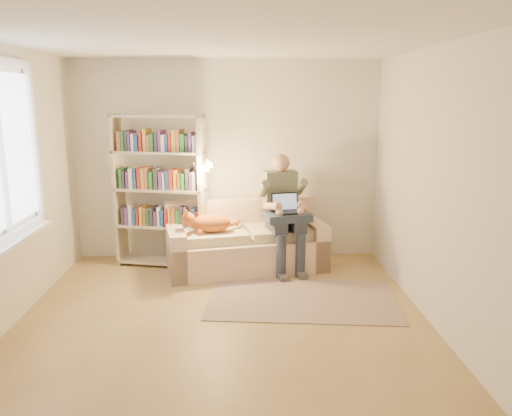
{
  "coord_description": "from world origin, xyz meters",
  "views": [
    {
      "loc": [
        0.18,
        -4.32,
        2.13
      ],
      "look_at": [
        0.35,
        1.0,
        0.94
      ],
      "focal_mm": 35.0,
      "sensor_mm": 36.0,
      "label": 1
    }
  ],
  "objects_px": {
    "bookshelf": "(160,184)",
    "person": "(283,206)",
    "laptop": "(286,207)",
    "sofa": "(245,244)",
    "cat": "(209,223)"
  },
  "relations": [
    {
      "from": "bookshelf",
      "to": "person",
      "type": "bearing_deg",
      "value": 5.89
    },
    {
      "from": "laptop",
      "to": "bookshelf",
      "type": "bearing_deg",
      "value": 157.4
    },
    {
      "from": "sofa",
      "to": "bookshelf",
      "type": "bearing_deg",
      "value": 162.05
    },
    {
      "from": "person",
      "to": "laptop",
      "type": "distance_m",
      "value": 0.13
    },
    {
      "from": "laptop",
      "to": "bookshelf",
      "type": "xyz_separation_m",
      "value": [
        -1.56,
        0.29,
        0.25
      ]
    },
    {
      "from": "sofa",
      "to": "bookshelf",
      "type": "xyz_separation_m",
      "value": [
        -1.06,
        0.11,
        0.77
      ]
    },
    {
      "from": "laptop",
      "to": "cat",
      "type": "bearing_deg",
      "value": 170.39
    },
    {
      "from": "sofa",
      "to": "bookshelf",
      "type": "relative_size",
      "value": 1.08
    },
    {
      "from": "person",
      "to": "cat",
      "type": "relative_size",
      "value": 2.05
    },
    {
      "from": "cat",
      "to": "laptop",
      "type": "bearing_deg",
      "value": -9.61
    },
    {
      "from": "sofa",
      "to": "bookshelf",
      "type": "height_order",
      "value": "bookshelf"
    },
    {
      "from": "person",
      "to": "bookshelf",
      "type": "xyz_separation_m",
      "value": [
        -1.53,
        0.16,
        0.26
      ]
    },
    {
      "from": "cat",
      "to": "laptop",
      "type": "xyz_separation_m",
      "value": [
        0.94,
        0.04,
        0.18
      ]
    },
    {
      "from": "person",
      "to": "bookshelf",
      "type": "bearing_deg",
      "value": 161.89
    },
    {
      "from": "person",
      "to": "bookshelf",
      "type": "relative_size",
      "value": 0.75
    }
  ]
}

